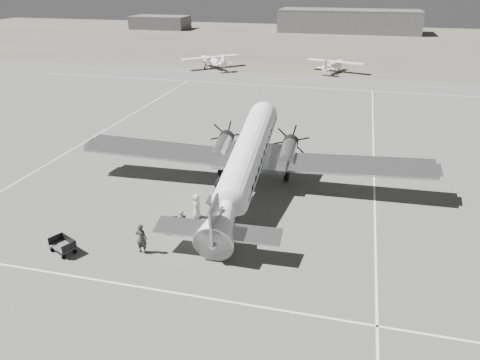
{
  "coord_description": "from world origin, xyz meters",
  "views": [
    {
      "loc": [
        9.84,
        -33.99,
        16.51
      ],
      "look_at": [
        1.85,
        -2.61,
        2.2
      ],
      "focal_mm": 35.0,
      "sensor_mm": 36.0,
      "label": 1
    }
  ],
  "objects_px": {
    "dc3_airliner": "(246,163)",
    "passenger": "(197,206)",
    "light_plane_left": "(212,62)",
    "ground_crew": "(142,238)",
    "baggage_cart_far": "(63,246)",
    "hangar_main": "(349,21)",
    "light_plane_right": "(334,66)",
    "shed_secondary": "(160,22)",
    "ramp_agent": "(182,222)",
    "baggage_cart_near": "(175,225)"
  },
  "relations": [
    {
      "from": "light_plane_right",
      "to": "baggage_cart_far",
      "type": "height_order",
      "value": "light_plane_right"
    },
    {
      "from": "light_plane_left",
      "to": "ground_crew",
      "type": "distance_m",
      "value": 64.3
    },
    {
      "from": "dc3_airliner",
      "to": "shed_secondary",
      "type": "bearing_deg",
      "value": 114.32
    },
    {
      "from": "shed_secondary",
      "to": "light_plane_right",
      "type": "xyz_separation_m",
      "value": [
        60.11,
        -61.26,
        -0.87
      ]
    },
    {
      "from": "shed_secondary",
      "to": "ramp_agent",
      "type": "distance_m",
      "value": 134.04
    },
    {
      "from": "dc3_airliner",
      "to": "light_plane_left",
      "type": "xyz_separation_m",
      "value": [
        -19.38,
        52.6,
        -1.63
      ]
    },
    {
      "from": "baggage_cart_far",
      "to": "passenger",
      "type": "relative_size",
      "value": 0.93
    },
    {
      "from": "hangar_main",
      "to": "passenger",
      "type": "distance_m",
      "value": 125.37
    },
    {
      "from": "hangar_main",
      "to": "light_plane_left",
      "type": "relative_size",
      "value": 3.58
    },
    {
      "from": "hangar_main",
      "to": "baggage_cart_near",
      "type": "height_order",
      "value": "hangar_main"
    },
    {
      "from": "dc3_airliner",
      "to": "ramp_agent",
      "type": "xyz_separation_m",
      "value": [
        -2.83,
        -7.06,
        -1.96
      ]
    },
    {
      "from": "dc3_airliner",
      "to": "passenger",
      "type": "xyz_separation_m",
      "value": [
        -2.62,
        -4.61,
        -1.91
      ]
    },
    {
      "from": "baggage_cart_far",
      "to": "ground_crew",
      "type": "distance_m",
      "value": 5.14
    },
    {
      "from": "hangar_main",
      "to": "ground_crew",
      "type": "height_order",
      "value": "hangar_main"
    },
    {
      "from": "dc3_airliner",
      "to": "ramp_agent",
      "type": "bearing_deg",
      "value": -113.71
    },
    {
      "from": "ground_crew",
      "to": "ramp_agent",
      "type": "height_order",
      "value": "ground_crew"
    },
    {
      "from": "light_plane_right",
      "to": "ramp_agent",
      "type": "height_order",
      "value": "light_plane_right"
    },
    {
      "from": "shed_secondary",
      "to": "passenger",
      "type": "xyz_separation_m",
      "value": [
        54.23,
        -120.22,
        -1.06
      ]
    },
    {
      "from": "baggage_cart_far",
      "to": "passenger",
      "type": "height_order",
      "value": "passenger"
    },
    {
      "from": "shed_secondary",
      "to": "dc3_airliner",
      "type": "relative_size",
      "value": 0.6
    },
    {
      "from": "shed_secondary",
      "to": "light_plane_left",
      "type": "distance_m",
      "value": 73.31
    },
    {
      "from": "light_plane_left",
      "to": "ramp_agent",
      "type": "height_order",
      "value": "light_plane_left"
    },
    {
      "from": "light_plane_right",
      "to": "baggage_cart_near",
      "type": "bearing_deg",
      "value": -79.02
    },
    {
      "from": "baggage_cart_near",
      "to": "ramp_agent",
      "type": "bearing_deg",
      "value": -41.78
    },
    {
      "from": "ramp_agent",
      "to": "shed_secondary",
      "type": "bearing_deg",
      "value": 32.13
    },
    {
      "from": "ramp_agent",
      "to": "light_plane_left",
      "type": "bearing_deg",
      "value": 23.86
    },
    {
      "from": "ramp_agent",
      "to": "hangar_main",
      "type": "bearing_deg",
      "value": 5.68
    },
    {
      "from": "light_plane_left",
      "to": "ground_crew",
      "type": "height_order",
      "value": "light_plane_left"
    },
    {
      "from": "shed_secondary",
      "to": "light_plane_left",
      "type": "bearing_deg",
      "value": -59.26
    },
    {
      "from": "ramp_agent",
      "to": "baggage_cart_near",
      "type": "bearing_deg",
      "value": 79.93
    },
    {
      "from": "light_plane_right",
      "to": "baggage_cart_near",
      "type": "relative_size",
      "value": 6.63
    },
    {
      "from": "light_plane_right",
      "to": "baggage_cart_far",
      "type": "distance_m",
      "value": 66.81
    },
    {
      "from": "ground_crew",
      "to": "light_plane_left",
      "type": "bearing_deg",
      "value": -74.85
    },
    {
      "from": "hangar_main",
      "to": "light_plane_right",
      "type": "bearing_deg",
      "value": -89.9
    },
    {
      "from": "shed_secondary",
      "to": "ground_crew",
      "type": "relative_size",
      "value": 8.76
    },
    {
      "from": "ground_crew",
      "to": "passenger",
      "type": "relative_size",
      "value": 1.1
    },
    {
      "from": "light_plane_right",
      "to": "shed_secondary",
      "type": "bearing_deg",
      "value": 151.68
    },
    {
      "from": "light_plane_right",
      "to": "ground_crew",
      "type": "relative_size",
      "value": 5.29
    },
    {
      "from": "light_plane_left",
      "to": "ground_crew",
      "type": "bearing_deg",
      "value": -120.44
    },
    {
      "from": "light_plane_left",
      "to": "shed_secondary",
      "type": "bearing_deg",
      "value": 76.91
    },
    {
      "from": "ramp_agent",
      "to": "passenger",
      "type": "relative_size",
      "value": 0.95
    },
    {
      "from": "dc3_airliner",
      "to": "light_plane_right",
      "type": "height_order",
      "value": "dc3_airliner"
    },
    {
      "from": "baggage_cart_far",
      "to": "ramp_agent",
      "type": "distance_m",
      "value": 7.82
    },
    {
      "from": "baggage_cart_far",
      "to": "light_plane_left",
      "type": "bearing_deg",
      "value": 124.39
    },
    {
      "from": "dc3_airliner",
      "to": "ground_crew",
      "type": "relative_size",
      "value": 14.54
    },
    {
      "from": "dc3_airliner",
      "to": "ground_crew",
      "type": "xyz_separation_m",
      "value": [
        -4.48,
        -9.95,
        -1.82
      ]
    },
    {
      "from": "baggage_cart_near",
      "to": "baggage_cart_far",
      "type": "relative_size",
      "value": 0.94
    },
    {
      "from": "passenger",
      "to": "hangar_main",
      "type": "bearing_deg",
      "value": -6.88
    },
    {
      "from": "baggage_cart_far",
      "to": "hangar_main",
      "type": "bearing_deg",
      "value": 110.08
    },
    {
      "from": "ground_crew",
      "to": "ramp_agent",
      "type": "relative_size",
      "value": 1.16
    }
  ]
}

